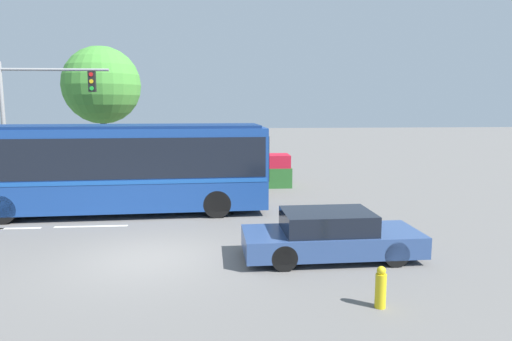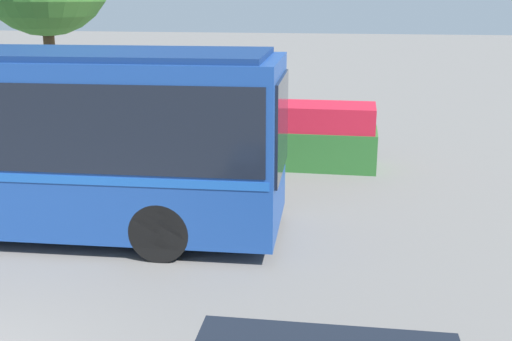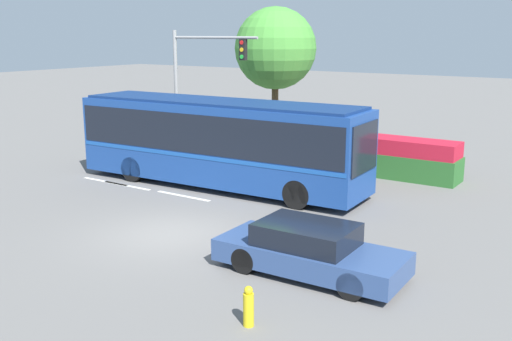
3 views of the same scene
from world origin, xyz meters
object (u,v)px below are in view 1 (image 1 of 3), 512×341
object	(u,v)px
sedan_foreground	(330,236)
street_tree_left	(102,86)
city_bus	(109,164)
traffic_light_pole	(32,108)
fire_hydrant	(381,288)

from	to	relation	value
sedan_foreground	street_tree_left	bearing A→B (deg)	123.69
city_bus	traffic_light_pole	xyz separation A→B (m)	(-4.09, 3.70, 2.02)
city_bus	sedan_foreground	distance (m)	9.05
sedan_foreground	fire_hydrant	world-z (taller)	sedan_foreground
city_bus	street_tree_left	bearing A→B (deg)	102.44
city_bus	traffic_light_pole	world-z (taller)	traffic_light_pole
sedan_foreground	fire_hydrant	xyz separation A→B (m)	(0.29, -3.04, -0.19)
city_bus	street_tree_left	xyz separation A→B (m)	(-1.86, 6.98, 3.14)
city_bus	sedan_foreground	xyz separation A→B (m)	(6.99, -5.61, -1.28)
street_tree_left	fire_hydrant	distance (m)	18.69
city_bus	traffic_light_pole	distance (m)	5.87
sedan_foreground	street_tree_left	xyz separation A→B (m)	(-8.86, 12.59, 4.42)
sedan_foreground	fire_hydrant	size ratio (longest dim) A/B	5.45
traffic_light_pole	street_tree_left	xyz separation A→B (m)	(2.23, 3.29, 1.12)
street_tree_left	fire_hydrant	world-z (taller)	street_tree_left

